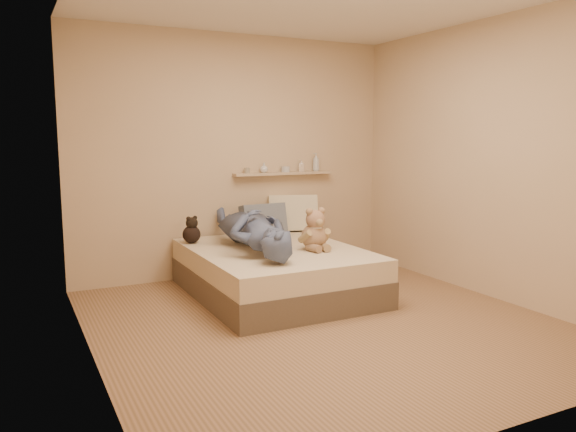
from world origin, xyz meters
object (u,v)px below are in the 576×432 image
game_console (274,244)px  wall_shelf (284,173)px  bed (275,271)px  pillow_cream (293,213)px  teddy_bear (315,232)px  dark_plush (192,232)px  pillow_grey (264,220)px  person (253,229)px

game_console → wall_shelf: 1.78m
bed → wall_shelf: 1.38m
pillow_cream → wall_shelf: wall_shelf is taller
teddy_bear → pillow_cream: (0.31, 1.06, 0.03)m
teddy_bear → pillow_cream: pillow_cream is taller
bed → teddy_bear: teddy_bear is taller
bed → game_console: (-0.28, -0.58, 0.39)m
pillow_cream → wall_shelf: (-0.07, 0.08, 0.45)m
pillow_cream → game_console: bearing=-122.5°
wall_shelf → teddy_bear: bearing=-101.8°
dark_plush → pillow_grey: pillow_grey is taller
dark_plush → pillow_grey: size_ratio=0.55×
game_console → person: (0.09, 0.65, 0.03)m
pillow_grey → wall_shelf: wall_shelf is taller
teddy_bear → pillow_cream: 1.10m
bed → dark_plush: dark_plush is taller
pillow_grey → wall_shelf: bearing=31.6°
bed → pillow_cream: bearing=53.2°
pillow_cream → pillow_grey: size_ratio=1.10×
bed → pillow_cream: (0.62, 0.83, 0.43)m
teddy_bear → wall_shelf: size_ratio=0.34×
bed → person: 0.47m
pillow_grey → teddy_bear: bearing=-82.7°
game_console → person: bearing=82.2°
wall_shelf → pillow_cream: bearing=-48.2°
game_console → wall_shelf: size_ratio=0.16×
game_console → wall_shelf: bearing=60.9°
pillow_grey → person: person is taller
pillow_grey → dark_plush: bearing=-174.8°
pillow_grey → game_console: bearing=-110.4°
pillow_cream → person: 1.11m
pillow_grey → pillow_cream: bearing=18.1°
game_console → pillow_cream: (0.90, 1.41, 0.04)m
bed → pillow_grey: (0.19, 0.69, 0.40)m
teddy_bear → wall_shelf: (0.24, 1.14, 0.48)m
pillow_cream → teddy_bear: bearing=-106.3°
bed → teddy_bear: size_ratio=4.67×
bed → person: (-0.19, 0.07, 0.42)m
pillow_cream → wall_shelf: bearing=131.8°
teddy_bear → game_console: bearing=-149.2°
teddy_bear → person: size_ratio=0.25×
person → wall_shelf: bearing=-123.8°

